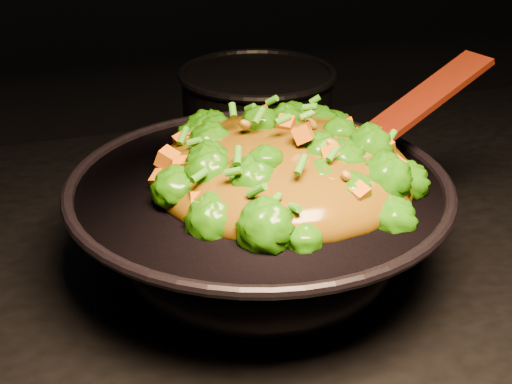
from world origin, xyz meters
name	(u,v)px	position (x,y,z in m)	size (l,w,h in m)	color
wok	(259,229)	(-0.05, 0.01, 0.95)	(0.38, 0.38, 0.11)	black
stir_fry	(284,136)	(-0.02, 0.01, 1.05)	(0.27, 0.27, 0.09)	#226807
spatula	(394,122)	(0.11, 0.02, 1.05)	(0.27, 0.04, 0.01)	#391B07
back_pot	(257,111)	(0.05, 0.32, 0.96)	(0.22, 0.22, 0.12)	black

